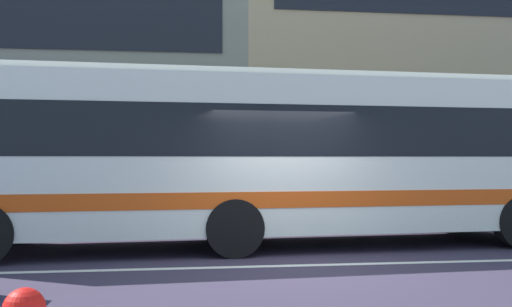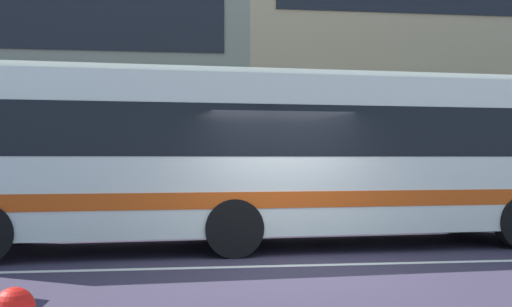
# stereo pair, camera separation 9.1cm
# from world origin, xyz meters

# --- Properties ---
(ground_plane) EXTENTS (160.00, 160.00, 0.00)m
(ground_plane) POSITION_xyz_m (0.00, 0.00, 0.00)
(ground_plane) COLOR #342C3F
(lane_centre_line) EXTENTS (60.00, 0.16, 0.01)m
(lane_centre_line) POSITION_xyz_m (0.00, 0.00, 0.00)
(lane_centre_line) COLOR silver
(lane_centre_line) RESTS_ON ground_plane
(hedge_row_far) EXTENTS (23.53, 1.10, 0.95)m
(hedge_row_far) POSITION_xyz_m (3.66, 5.40, 0.47)
(hedge_row_far) COLOR #244215
(hedge_row_far) RESTS_ON ground_plane
(apartment_block_right) EXTENTS (19.93, 9.68, 13.10)m
(apartment_block_right) POSITION_xyz_m (10.26, 13.47, 6.55)
(apartment_block_right) COLOR tan
(apartment_block_right) RESTS_ON ground_plane
(transit_bus) EXTENTS (11.57, 3.20, 3.27)m
(transit_bus) POSITION_xyz_m (-0.24, 2.07, 1.80)
(transit_bus) COLOR white
(transit_bus) RESTS_ON ground_plane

